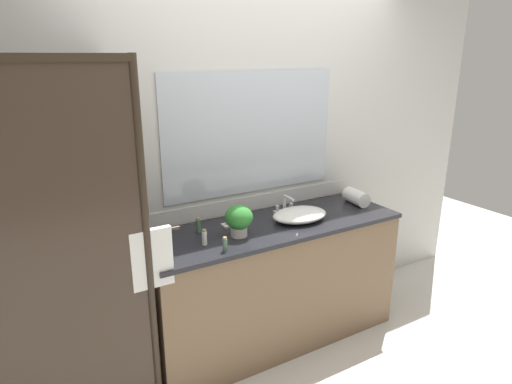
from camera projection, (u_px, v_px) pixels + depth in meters
name	position (u px, v px, depth m)	size (l,w,h in m)	color
ground_plane	(274.00, 338.00, 3.23)	(8.00, 8.00, 0.00)	silver
wall_back_with_mirror	(250.00, 156.00, 3.12)	(4.40, 0.06, 2.60)	silver
vanity_cabinet	(274.00, 283.00, 3.10)	(1.80, 0.58, 0.90)	brown
shower_enclosure	(78.00, 260.00, 2.15)	(1.20, 0.59, 2.00)	#2D2319
sink_basin	(300.00, 215.00, 3.02)	(0.40, 0.29, 0.08)	white
faucet	(285.00, 207.00, 3.17)	(0.17, 0.13, 0.13)	silver
potted_plant	(239.00, 219.00, 2.73)	(0.18, 0.18, 0.20)	beige
soap_dish	(230.00, 224.00, 2.93)	(0.10, 0.07, 0.04)	silver
amenity_bottle_shampoo	(225.00, 245.00, 2.54)	(0.03, 0.03, 0.09)	#4C7056
amenity_bottle_conditioner	(205.00, 238.00, 2.62)	(0.03, 0.03, 0.10)	white
amenity_bottle_body_wash	(198.00, 225.00, 2.81)	(0.03, 0.03, 0.10)	#4C7056
rolled_towel_near_edge	(356.00, 197.00, 3.34)	(0.11, 0.11, 0.21)	white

